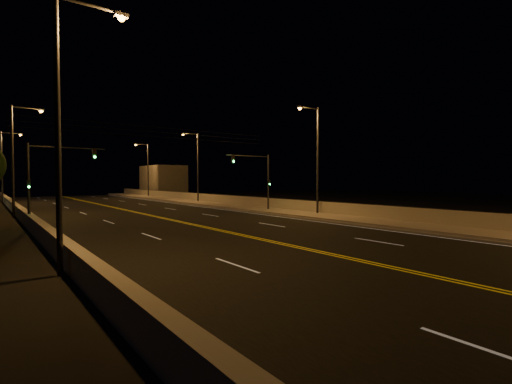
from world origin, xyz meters
TOP-DOWN VIEW (x-y plane):
  - road at (0.00, 20.00)m, footprint 18.00×120.00m
  - sidewalk at (10.80, 20.00)m, footprint 3.60×120.00m
  - curb at (8.93, 20.00)m, footprint 0.14×120.00m
  - parapet_wall at (12.45, 20.00)m, footprint 0.30×120.00m
  - jersey_barrier at (-9.77, 20.00)m, footprint 0.45×120.00m
  - distant_building_right at (16.50, 68.62)m, footprint 6.00×10.00m
  - parapet_rail at (12.45, 20.00)m, footprint 0.06×120.00m
  - lane_markings at (0.00, 19.93)m, footprint 17.32×116.00m
  - streetlight_1 at (11.54, 21.99)m, footprint 2.55×0.28m
  - streetlight_2 at (11.54, 44.84)m, footprint 2.55×0.28m
  - streetlight_3 at (11.54, 64.08)m, footprint 2.55×0.28m
  - streetlight_4 at (-9.94, 12.96)m, footprint 2.55×0.28m
  - streetlight_5 at (-9.94, 36.67)m, footprint 2.55×0.28m
  - streetlight_6 at (-9.94, 58.72)m, footprint 2.55×0.28m
  - traffic_signal_right at (9.97, 28.08)m, footprint 5.11×0.31m
  - traffic_signal_left at (-8.77, 28.08)m, footprint 5.11×0.31m
  - overhead_wires at (0.00, 29.50)m, footprint 22.00×0.03m

SIDE VIEW (x-z plane):
  - road at x=0.00m, z-range 0.00..0.02m
  - lane_markings at x=0.00m, z-range 0.02..0.02m
  - curb at x=8.93m, z-range 0.00..0.15m
  - sidewalk at x=10.80m, z-range 0.00..0.30m
  - jersey_barrier at x=-9.77m, z-range 0.00..0.97m
  - parapet_wall at x=12.45m, z-range 0.30..1.30m
  - parapet_rail at x=12.45m, z-range 1.30..1.36m
  - distant_building_right at x=16.50m, z-range 0.00..5.97m
  - traffic_signal_right at x=9.97m, z-range 0.80..6.59m
  - traffic_signal_left at x=-8.77m, z-range 0.80..6.59m
  - streetlight_1 at x=11.54m, z-range 0.72..10.42m
  - streetlight_2 at x=11.54m, z-range 0.72..10.42m
  - streetlight_3 at x=11.54m, z-range 0.72..10.42m
  - streetlight_4 at x=-9.94m, z-range 0.72..10.42m
  - streetlight_5 at x=-9.94m, z-range 0.72..10.42m
  - streetlight_6 at x=-9.94m, z-range 0.72..10.42m
  - overhead_wires at x=0.00m, z-range 6.98..7.81m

